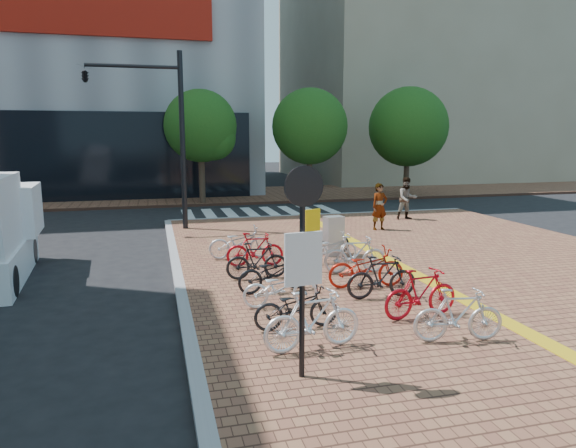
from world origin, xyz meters
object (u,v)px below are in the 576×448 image
object	(u,v)px
bike_0	(313,320)
bike_4	(257,260)
bike_13	(321,239)
traffic_light_pole	(139,107)
bike_12	(331,248)
notice_sign	(303,247)
bike_6	(240,242)
yellow_sign	(313,229)
bike_9	(382,277)
bike_10	(366,267)
bike_7	(458,315)
pedestrian_b	(407,198)
bike_2	(281,287)
pedestrian_a	(380,207)
utility_box	(333,236)
bike_3	(273,272)
bike_1	(296,307)
bike_5	(255,249)
bike_8	(421,293)
bike_11	(355,254)

from	to	relation	value
bike_0	bike_4	world-z (taller)	bike_0
bike_13	traffic_light_pole	bearing A→B (deg)	52.40
bike_12	notice_sign	bearing A→B (deg)	151.03
bike_6	yellow_sign	distance (m)	2.67
bike_9	bike_10	distance (m)	0.87
bike_7	notice_sign	world-z (taller)	notice_sign
bike_0	bike_4	bearing A→B (deg)	-4.91
traffic_light_pole	pedestrian_b	bearing A→B (deg)	-0.96
bike_2	pedestrian_a	distance (m)	9.70
bike_10	bike_2	bearing A→B (deg)	116.32
bike_6	utility_box	bearing A→B (deg)	-95.80
bike_3	yellow_sign	world-z (taller)	yellow_sign
bike_1	bike_5	xyz separation A→B (m)	(0.15, 4.76, 0.05)
bike_0	bike_5	world-z (taller)	bike_0
bike_13	pedestrian_b	xyz separation A→B (m)	(5.62, 5.30, 0.45)
bike_9	bike_12	xyz separation A→B (m)	(-0.02, 3.29, -0.06)
bike_4	bike_13	bearing A→B (deg)	-46.71
bike_3	pedestrian_a	xyz separation A→B (m)	(5.70, 6.66, 0.44)
bike_0	notice_sign	distance (m)	1.80
bike_3	bike_4	distance (m)	1.15
bike_12	utility_box	size ratio (longest dim) A/B	1.37
bike_6	pedestrian_b	distance (m)	9.66
pedestrian_b	yellow_sign	bearing A→B (deg)	-127.64
bike_1	bike_2	bearing A→B (deg)	-1.14
bike_9	bike_13	size ratio (longest dim) A/B	0.93
bike_0	pedestrian_b	world-z (taller)	pedestrian_b
pedestrian_b	notice_sign	size ratio (longest dim) A/B	0.57
bike_8	bike_13	size ratio (longest dim) A/B	0.97
bike_11	utility_box	xyz separation A→B (m)	(0.14, 2.08, 0.10)
bike_4	bike_1	bearing A→B (deg)	-178.01
bike_2	bike_8	bearing A→B (deg)	-114.20
bike_3	pedestrian_b	size ratio (longest dim) A/B	0.96
bike_2	utility_box	xyz separation A→B (m)	(2.68, 4.19, 0.17)
bike_9	utility_box	size ratio (longest dim) A/B	1.36
yellow_sign	bike_13	bearing A→B (deg)	65.50
bike_4	bike_5	world-z (taller)	bike_5
notice_sign	traffic_light_pole	size ratio (longest dim) A/B	0.48
bike_0	bike_11	size ratio (longest dim) A/B	1.05
traffic_light_pole	bike_6	bearing A→B (deg)	-62.87
notice_sign	bike_6	bearing A→B (deg)	87.55
bike_3	pedestrian_b	xyz separation A→B (m)	(7.89, 8.63, 0.45)
bike_6	traffic_light_pole	bearing A→B (deg)	27.75
bike_4	notice_sign	bearing A→B (deg)	177.06
utility_box	bike_11	bearing A→B (deg)	-93.85
yellow_sign	bike_12	bearing A→B (deg)	45.10
bike_4	bike_8	size ratio (longest dim) A/B	0.94
bike_4	utility_box	size ratio (longest dim) A/B	1.32
bike_5	bike_10	world-z (taller)	bike_10
bike_1	utility_box	xyz separation A→B (m)	(2.69, 5.46, 0.17)
bike_12	pedestrian_b	size ratio (longest dim) A/B	0.90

